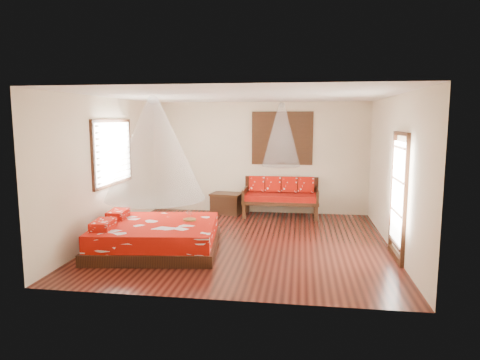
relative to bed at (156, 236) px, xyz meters
name	(u,v)px	position (x,y,z in m)	size (l,w,h in m)	color
room	(244,170)	(1.52, 0.76, 1.15)	(5.54, 5.54, 2.84)	black
bed	(156,236)	(0.00, 0.00, 0.00)	(2.42, 2.23, 0.65)	black
daybed	(281,195)	(2.12, 3.14, 0.27)	(1.83, 0.81, 0.96)	black
storage_chest	(227,203)	(0.75, 3.21, 0.01)	(0.85, 0.68, 0.52)	black
shutter_panel	(282,138)	(2.12, 3.47, 1.65)	(1.52, 0.06, 1.32)	black
window_left	(113,152)	(-1.19, 0.96, 1.45)	(0.10, 1.74, 1.34)	black
glazed_door	(398,197)	(4.24, 0.16, 0.82)	(0.08, 1.02, 2.16)	black
wine_tray	(189,218)	(0.56, 0.29, 0.30)	(0.24, 0.24, 0.20)	brown
mosquito_net_main	(154,149)	(0.02, 0.00, 1.60)	(1.78, 1.78, 1.80)	white
mosquito_net_daybed	(281,135)	(2.12, 3.01, 1.75)	(0.92, 0.92, 1.50)	white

